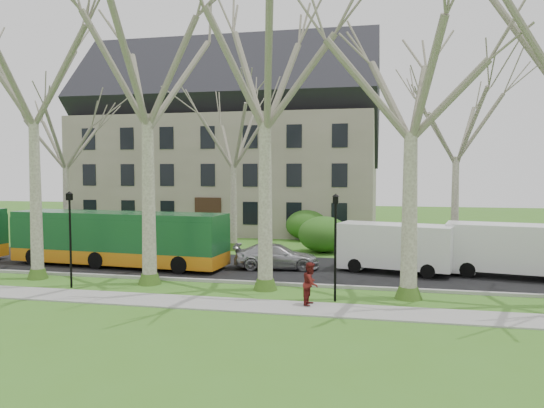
{
  "coord_description": "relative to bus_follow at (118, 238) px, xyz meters",
  "views": [
    {
      "loc": [
        8.0,
        -22.39,
        5.31
      ],
      "look_at": [
        2.5,
        3.0,
        3.7
      ],
      "focal_mm": 35.0,
      "sensor_mm": 36.0,
      "label": 1
    }
  ],
  "objects": [
    {
      "name": "sidewalk",
      "position": [
        6.53,
        -6.86,
        -1.57
      ],
      "size": [
        70.0,
        2.0,
        0.06
      ],
      "primitive_type": "cube",
      "color": "gray",
      "rests_on": "ground"
    },
    {
      "name": "ground",
      "position": [
        6.53,
        -4.36,
        -1.6
      ],
      "size": [
        120.0,
        120.0,
        0.0
      ],
      "primitive_type": "plane",
      "color": "#417822",
      "rests_on": "ground"
    },
    {
      "name": "tree_row_far",
      "position": [
        5.2,
        6.64,
        4.4
      ],
      "size": [
        33.0,
        7.0,
        12.0
      ],
      "color": "gray",
      "rests_on": "ground"
    },
    {
      "name": "tree_row_verge",
      "position": [
        6.53,
        -4.06,
        5.4
      ],
      "size": [
        49.0,
        7.0,
        14.0
      ],
      "color": "gray",
      "rests_on": "ground"
    },
    {
      "name": "lamp_row",
      "position": [
        6.53,
        -5.36,
        0.97
      ],
      "size": [
        36.22,
        0.22,
        4.3
      ],
      "color": "black",
      "rests_on": "ground"
    },
    {
      "name": "van_b",
      "position": [
        20.56,
        1.24,
        -0.23
      ],
      "size": [
        6.3,
        3.23,
        2.62
      ],
      "primitive_type": null,
      "rotation": [
        0.0,
        0.0,
        -0.18
      ],
      "color": "silver",
      "rests_on": "road"
    },
    {
      "name": "bus_follow",
      "position": [
        0.0,
        0.0,
        0.0
      ],
      "size": [
        12.47,
        3.48,
        3.08
      ],
      "primitive_type": null,
      "rotation": [
        0.0,
        0.0,
        -0.07
      ],
      "color": "#164E26",
      "rests_on": "road"
    },
    {
      "name": "van_a",
      "position": [
        14.99,
        1.24,
        -0.28
      ],
      "size": [
        6.09,
        3.39,
        2.51
      ],
      "primitive_type": null,
      "rotation": [
        0.0,
        0.0,
        -0.24
      ],
      "color": "silver",
      "rests_on": "road"
    },
    {
      "name": "building",
      "position": [
        0.53,
        19.64,
        6.47
      ],
      "size": [
        26.5,
        12.2,
        16.0
      ],
      "color": "gray",
      "rests_on": "ground"
    },
    {
      "name": "hedges",
      "position": [
        1.87,
        9.64,
        -0.6
      ],
      "size": [
        30.6,
        8.6,
        2.0
      ],
      "color": "#245217",
      "rests_on": "ground"
    },
    {
      "name": "road",
      "position": [
        6.53,
        1.14,
        -1.57
      ],
      "size": [
        80.0,
        8.0,
        0.06
      ],
      "primitive_type": "cube",
      "color": "black",
      "rests_on": "ground"
    },
    {
      "name": "sedan",
      "position": [
        8.78,
        0.96,
        -0.88
      ],
      "size": [
        4.81,
        2.54,
        1.33
      ],
      "primitive_type": "imported",
      "rotation": [
        0.0,
        0.0,
        1.73
      ],
      "color": "#A0A0A4",
      "rests_on": "road"
    },
    {
      "name": "pedestrian_b",
      "position": [
        11.67,
        -6.32,
        -0.7
      ],
      "size": [
        0.73,
        0.89,
        1.69
      ],
      "primitive_type": "imported",
      "rotation": [
        0.0,
        0.0,
        1.45
      ],
      "color": "#5D1815",
      "rests_on": "sidewalk"
    },
    {
      "name": "curb",
      "position": [
        6.53,
        -2.86,
        -1.53
      ],
      "size": [
        80.0,
        0.25,
        0.14
      ],
      "primitive_type": "cube",
      "color": "#A5A39E",
      "rests_on": "ground"
    }
  ]
}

